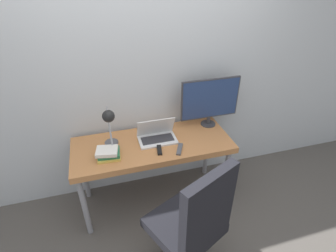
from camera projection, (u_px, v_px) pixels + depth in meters
ground_plane at (162, 220)px, 2.64m from camera, size 12.00×12.00×0.00m
wall_back at (142, 74)px, 2.50m from camera, size 8.00×0.05×2.60m
desk at (153, 149)px, 2.52m from camera, size 1.50×0.60×0.75m
laptop at (157, 135)px, 2.51m from camera, size 0.36×0.22×0.22m
monitor at (210, 100)px, 2.62m from camera, size 0.61×0.15×0.51m
desk_lamp at (109, 122)px, 2.20m from camera, size 0.13×0.29×0.44m
office_chair at (194, 221)px, 1.91m from camera, size 0.65×0.65×1.12m
book_stack at (108, 153)px, 2.29m from camera, size 0.22×0.20×0.08m
tv_remote at (159, 150)px, 2.37m from camera, size 0.06×0.14×0.02m
media_remote at (180, 149)px, 2.38m from camera, size 0.11×0.17×0.02m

